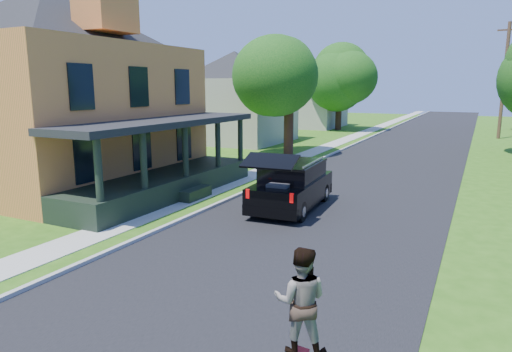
% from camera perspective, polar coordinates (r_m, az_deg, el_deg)
% --- Properties ---
extents(ground, '(140.00, 140.00, 0.00)m').
position_cam_1_polar(ground, '(10.86, -1.42, -12.84)').
color(ground, '#2C5C12').
rests_on(ground, ground).
extents(street, '(8.00, 120.00, 0.02)m').
position_cam_1_polar(street, '(29.48, 16.99, 2.01)').
color(street, black).
rests_on(street, ground).
extents(curb, '(0.15, 120.00, 0.12)m').
position_cam_1_polar(curb, '(30.38, 9.44, 2.60)').
color(curb, '#A1A19C').
rests_on(curb, ground).
extents(sidewalk, '(1.30, 120.00, 0.03)m').
position_cam_1_polar(sidewalk, '(30.86, 6.68, 2.81)').
color(sidewalk, '#A0A097').
rests_on(sidewalk, ground).
extents(front_walk, '(6.50, 1.20, 0.03)m').
position_cam_1_polar(front_walk, '(20.92, -17.01, -1.56)').
color(front_walk, '#A0A097').
rests_on(front_walk, ground).
extents(main_house, '(15.56, 15.56, 10.10)m').
position_cam_1_polar(main_house, '(22.86, -23.91, 11.46)').
color(main_house, '#EE8145').
rests_on(main_house, ground).
extents(neighbor_house_mid, '(12.78, 12.78, 8.30)m').
position_cam_1_polar(neighbor_house_mid, '(37.46, -2.68, 10.75)').
color(neighbor_house_mid, '#9B998A').
rests_on(neighbor_house_mid, ground).
extents(neighbor_house_far, '(12.78, 12.78, 8.30)m').
position_cam_1_polar(neighbor_house_far, '(52.04, 6.04, 10.79)').
color(neighbor_house_far, '#9B998A').
rests_on(neighbor_house_far, ground).
extents(black_suv, '(2.13, 5.00, 2.29)m').
position_cam_1_polar(black_suv, '(16.67, 4.48, -1.16)').
color(black_suv, black).
rests_on(black_suv, ground).
extents(skateboarder, '(0.94, 0.82, 1.64)m').
position_cam_1_polar(skateboarder, '(6.87, 5.61, -15.29)').
color(skateboarder, black).
rests_on(skateboarder, ground).
extents(tree_left_mid, '(6.02, 6.11, 8.40)m').
position_cam_1_polar(tree_left_mid, '(29.89, 4.17, 13.24)').
color(tree_left_mid, black).
rests_on(tree_left_mid, ground).
extents(tree_left_far, '(7.98, 7.73, 9.40)m').
position_cam_1_polar(tree_left_far, '(48.36, 10.40, 12.77)').
color(tree_left_far, black).
rests_on(tree_left_far, ground).
extents(utility_pole_far, '(1.77, 0.29, 9.71)m').
position_cam_1_polar(utility_pole_far, '(44.64, 28.60, 10.55)').
color(utility_pole_far, '#4B2F23').
rests_on(utility_pole_far, ground).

